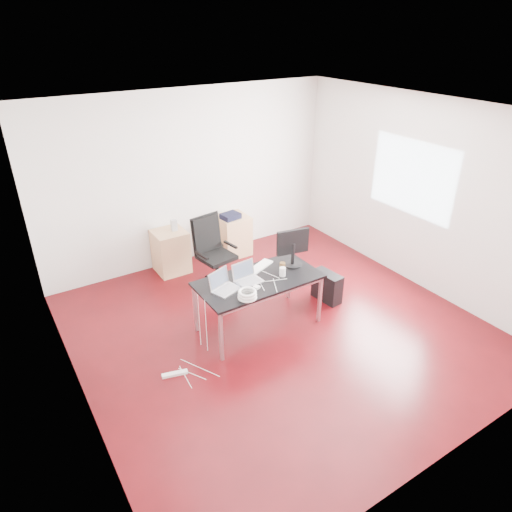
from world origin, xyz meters
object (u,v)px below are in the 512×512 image
filing_cabinet_right (233,235)px  pc_tower (327,286)px  office_chair (213,249)px  filing_cabinet_left (171,251)px  desk (259,283)px

filing_cabinet_right → pc_tower: (0.41, -2.03, -0.13)m
office_chair → filing_cabinet_right: bearing=34.6°
filing_cabinet_left → filing_cabinet_right: same height
office_chair → pc_tower: (1.18, -1.29, -0.39)m
pc_tower → filing_cabinet_right: bearing=95.6°
filing_cabinet_left → office_chair: bearing=-62.1°
office_chair → filing_cabinet_left: (-0.39, 0.74, -0.26)m
office_chair → pc_tower: office_chair is taller
office_chair → filing_cabinet_right: (0.77, 0.74, -0.26)m
filing_cabinet_left → pc_tower: bearing=-52.2°
desk → filing_cabinet_right: bearing=68.9°
desk → filing_cabinet_left: (-0.38, 2.04, -0.33)m
pc_tower → filing_cabinet_left: bearing=121.9°
office_chair → pc_tower: size_ratio=2.40×
desk → office_chair: office_chair is taller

